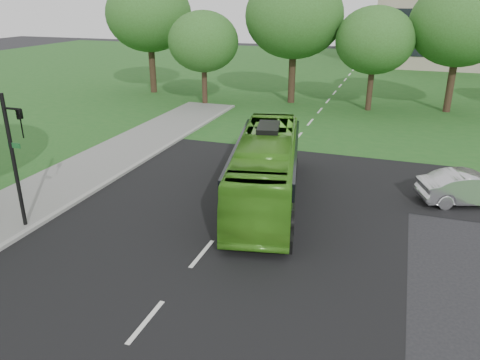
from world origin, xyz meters
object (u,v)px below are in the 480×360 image
Objects in this scene: tree_park_f at (149,15)px; traffic_light at (16,153)px; tree_park_a at (203,42)px; tree_park_c at (375,40)px; tree_park_b at (294,16)px; bus at (266,168)px; tree_park_d at (460,24)px; sedan at (470,188)px.

tree_park_f reaches higher than traffic_light.
tree_park_c is (13.37, 2.43, 0.27)m from tree_park_a.
tree_park_c is at bearing -6.97° from tree_park_b.
tree_park_a reaches higher than bus.
bus is (-8.88, -21.50, -5.22)m from tree_park_d.
tree_park_a is 13.59m from tree_park_c.
tree_park_b is (6.76, 3.24, 1.94)m from tree_park_a.
bus is at bearing -98.13° from tree_park_c.
tree_park_f is at bearing -179.25° from tree_park_d.
tree_park_f is (-6.87, 3.52, 1.87)m from tree_park_a.
tree_park_c reaches higher than tree_park_a.
tree_park_c is 28.23m from traffic_light.
tree_park_b is at bearing 173.03° from tree_park_c.
tree_park_b is 6.87m from tree_park_c.
tree_park_d is at bearing 59.39° from traffic_light.
sedan is at bearing 27.79° from traffic_light.
tree_park_d is 0.92× the size of bus.
traffic_light reaches higher than bus.
tree_park_a is 7.74m from tree_park_b.
sedan is (19.20, -15.08, -4.46)m from tree_park_a.
tree_park_f reaches higher than sedan.
tree_park_c is 1.49× the size of traffic_light.
tree_park_a is 1.42× the size of traffic_light.
tree_park_a is at bearing 31.65° from sedan.
traffic_light is at bearing 96.34° from sedan.
sedan is at bearing -35.51° from tree_park_f.
tree_park_c is (6.61, -0.81, -1.67)m from tree_park_b.
bus is at bearing -59.23° from tree_park_a.
bus is at bearing 86.17° from sedan.
tree_park_f is (-26.24, -0.34, 0.35)m from tree_park_d.
tree_park_c is at bearing -1.78° from sedan.
bus is (10.50, -17.63, -3.70)m from tree_park_a.
tree_park_d is 0.95× the size of tree_park_f.
traffic_light is at bearing -99.29° from tree_park_b.
traffic_light is at bearing -71.08° from tree_park_f.
tree_park_b is 23.05m from sedan.
tree_park_d is at bearing -20.74° from sedan.
tree_park_a is 19.82m from tree_park_d.
tree_park_d is 19.87m from sedan.
tree_park_b is 12.64m from tree_park_d.
tree_park_d is at bearing 0.75° from tree_park_f.
tree_park_c is at bearing 68.27° from traffic_light.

